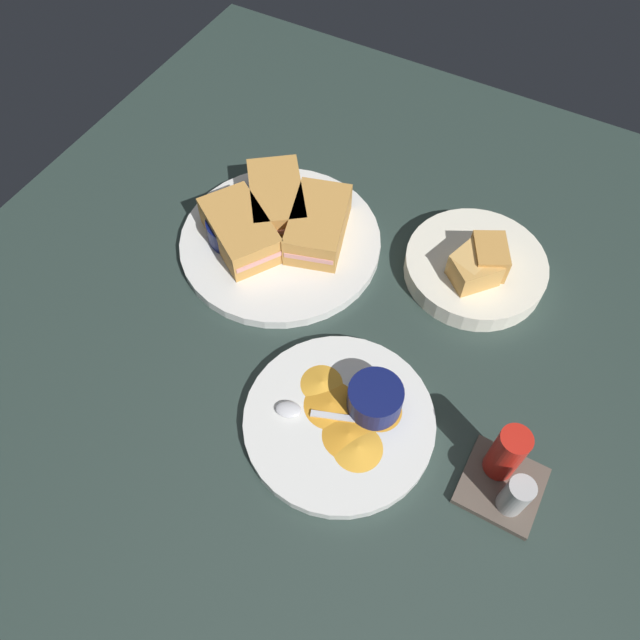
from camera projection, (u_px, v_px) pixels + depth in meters
The scene contains 13 objects.
ground_plane at pixel (343, 304), 86.98cm from camera, with size 110.00×110.00×3.00cm, color #283833.
plate_sandwich_main at pixel (281, 242), 90.25cm from camera, with size 29.62×29.62×1.60cm, color silver.
sandwich_half_near at pixel (318, 224), 87.89cm from camera, with size 14.72×11.05×4.80cm.
sandwich_half_far at pixel (277, 199), 90.62cm from camera, with size 14.96×13.89×4.80cm.
sandwich_half_extra at pixel (240, 230), 87.24cm from camera, with size 13.46×15.04×4.80cm.
ramekin_dark_sauce at pixel (234, 228), 88.16cm from camera, with size 7.80×7.80×3.54cm.
spoon_by_dark_ramekin at pixel (273, 244), 88.50cm from camera, with size 3.47×9.95×0.80cm.
plate_chips_companion at pixel (339, 421), 74.64cm from camera, with size 23.53×23.53×1.60cm, color silver.
ramekin_light_gravy at pixel (375, 398), 73.12cm from camera, with size 6.74×6.74×3.92cm.
spoon_by_gravy_ramekin at pixel (299, 411), 74.09cm from camera, with size 4.74×9.78×0.80cm.
plantain_chip_scatter at pixel (347, 416), 73.78cm from camera, with size 12.94×15.50×0.60cm.
bread_basket_rear at pixel (476, 266), 85.96cm from camera, with size 20.00×20.00×7.20cm.
condiment_caddy at pixel (507, 473), 68.38cm from camera, with size 9.00×9.00×9.50cm.
Camera 1 is at (44.90, 20.84, 70.14)cm, focal length 34.19 mm.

